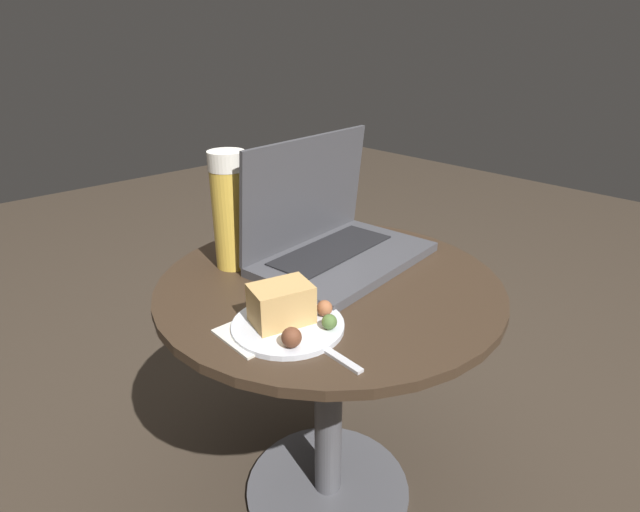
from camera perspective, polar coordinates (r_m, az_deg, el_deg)
name	(u,v)px	position (r m, az deg, el deg)	size (l,w,h in m)	color
ground_plane	(328,490)	(1.29, 0.88, -25.13)	(6.00, 6.00, 0.00)	#382D23
table	(329,346)	(1.02, 1.02, -10.24)	(0.65, 0.65, 0.55)	#515156
napkin	(267,327)	(0.80, -6.05, -8.12)	(0.15, 0.10, 0.00)	silver
laptop	(331,236)	(1.02, 1.32, 2.33)	(0.38, 0.27, 0.24)	#47474C
beer_glass	(230,210)	(0.98, -10.23, 5.15)	(0.07, 0.07, 0.23)	gold
snack_plate	(286,314)	(0.79, -3.88, -6.63)	(0.18, 0.18, 0.07)	silver
fork	(311,340)	(0.76, -1.06, -9.56)	(0.03, 0.18, 0.00)	silver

